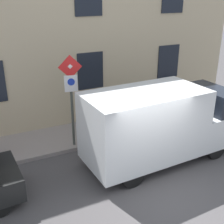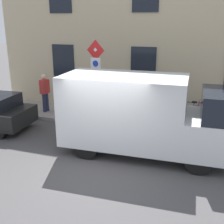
% 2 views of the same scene
% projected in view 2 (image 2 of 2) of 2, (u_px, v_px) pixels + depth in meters
% --- Properties ---
extents(ground_plane, '(80.00, 80.00, 0.00)m').
position_uv_depth(ground_plane, '(102.00, 167.00, 8.20)').
color(ground_plane, '#474546').
extents(sidewalk_slab, '(2.08, 16.04, 0.14)m').
position_uv_depth(sidewalk_slab, '(136.00, 121.00, 11.85)').
color(sidewalk_slab, gray).
rests_on(sidewalk_slab, ground_plane).
extents(building_facade, '(0.75, 14.04, 7.18)m').
position_uv_depth(building_facade, '(146.00, 33.00, 12.02)').
color(building_facade, '#C1AF8D').
rests_on(building_facade, ground_plane).
extents(sign_post_stacked, '(0.19, 0.55, 3.16)m').
position_uv_depth(sign_post_stacked, '(96.00, 70.00, 10.88)').
color(sign_post_stacked, '#474C47').
rests_on(sign_post_stacked, sidewalk_slab).
extents(delivery_van, '(2.22, 5.41, 2.50)m').
position_uv_depth(delivery_van, '(143.00, 113.00, 8.73)').
color(delivery_van, silver).
rests_on(delivery_van, ground_plane).
extents(bicycle_purple, '(0.46, 1.72, 0.89)m').
position_uv_depth(bicycle_purple, '(210.00, 114.00, 11.26)').
color(bicycle_purple, black).
rests_on(bicycle_purple, sidewalk_slab).
extents(bicycle_blue, '(0.46, 1.72, 0.89)m').
position_uv_depth(bicycle_blue, '(187.00, 112.00, 11.54)').
color(bicycle_blue, black).
rests_on(bicycle_blue, sidewalk_slab).
extents(bicycle_orange, '(0.50, 1.71, 0.89)m').
position_uv_depth(bicycle_orange, '(165.00, 110.00, 11.81)').
color(bicycle_orange, black).
rests_on(bicycle_orange, sidewalk_slab).
extents(pedestrian, '(0.44, 0.32, 1.72)m').
position_uv_depth(pedestrian, '(45.00, 91.00, 12.59)').
color(pedestrian, '#262B47').
rests_on(pedestrian, sidewalk_slab).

